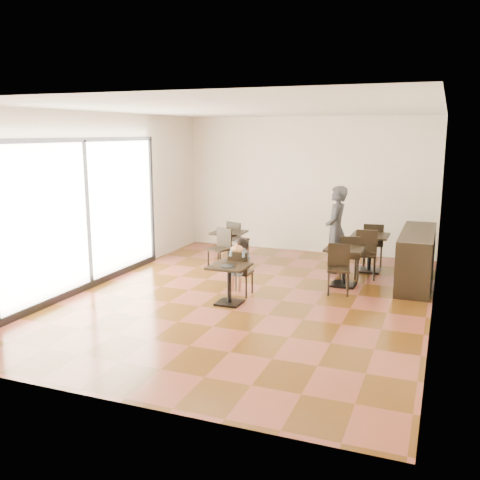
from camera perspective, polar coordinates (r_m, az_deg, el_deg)
The scene contains 23 objects.
floor at distance 9.40m, azimuth 1.00°, elevation -6.09°, with size 6.00×8.00×0.01m, color brown.
ceiling at distance 8.98m, azimuth 1.08°, elevation 13.79°, with size 6.00×8.00×0.01m, color silver.
wall_back at distance 12.86m, azimuth 7.22°, elevation 5.84°, with size 6.00×0.01×3.20m, color white.
wall_front at distance 5.53m, azimuth -13.39°, elevation -1.72°, with size 6.00×0.01×3.20m, color white.
wall_left at distance 10.46m, azimuth -14.63°, elevation 4.30°, with size 0.01×8.00×3.20m, color white.
wall_right at distance 8.51m, azimuth 20.39°, elevation 2.40°, with size 0.01×8.00×3.20m, color white.
storefront_window at distance 10.07m, azimuth -16.09°, elevation 2.81°, with size 0.04×4.50×2.60m, color white.
child_table at distance 8.94m, azimuth -1.16°, elevation -4.78°, with size 0.63×0.63×0.67m, color black, non-canonical shape.
child_chair at distance 9.42m, azimuth 0.11°, elevation -3.51°, with size 0.36×0.36×0.80m, color black, non-canonical shape.
child at distance 9.39m, azimuth 0.11°, elevation -2.90°, with size 0.36×0.51×1.01m, color slate, non-canonical shape.
plate at distance 8.77m, azimuth -1.42°, elevation -2.81°, with size 0.23×0.23×0.01m, color black.
pizza_slice at distance 9.14m, azimuth -0.32°, elevation -0.93°, with size 0.23×0.18×0.05m, color #ECC075, non-canonical shape.
adult_patron at distance 11.04m, azimuth 10.20°, elevation 1.11°, with size 0.65×0.42×1.77m, color #353539.
cafe_table_mid at distance 10.18m, azimuth 11.04°, elevation -2.82°, with size 0.69×0.69×0.73m, color black, non-canonical shape.
cafe_table_left at distance 11.71m, azimuth -1.17°, elevation -0.80°, with size 0.67×0.67×0.71m, color black, non-canonical shape.
cafe_table_back at distance 11.33m, azimuth 13.63°, elevation -1.35°, with size 0.73×0.73×0.77m, color black, non-canonical shape.
chair_mid_a at distance 10.69m, azimuth 11.58°, elevation -1.75°, with size 0.39×0.39×0.87m, color black, non-canonical shape.
chair_mid_b at distance 9.64m, azimuth 10.47°, elevation -3.15°, with size 0.39×0.39×0.87m, color black, non-canonical shape.
chair_left_a at distance 12.19m, azimuth -0.20°, elevation 0.04°, with size 0.38×0.38×0.85m, color black, non-canonical shape.
chair_left_b at distance 11.20m, azimuth -2.24°, elevation -1.00°, with size 0.38×0.38×0.85m, color black, non-canonical shape.
chair_back_a at distance 11.85m, azimuth 14.01°, elevation -0.43°, with size 0.42×0.42×0.93m, color black, non-canonical shape.
chair_back_b at distance 10.78m, azimuth 13.26°, elevation -1.55°, with size 0.42×0.42×0.93m, color black, non-canonical shape.
service_counter at distance 10.69m, azimuth 18.32°, elevation -1.76°, with size 0.60×2.40×1.00m, color black.
Camera 1 is at (3.08, -8.42, 2.82)m, focal length 40.00 mm.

